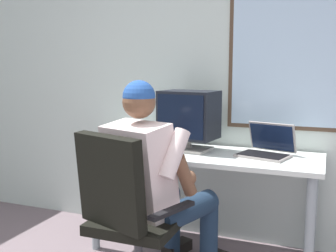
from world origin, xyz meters
TOP-DOWN VIEW (x-y plane):
  - wall_rear at (0.02, 2.24)m, footprint 5.39×0.08m
  - desk at (0.07, 1.88)m, footprint 1.63×0.60m
  - office_chair at (-0.15, 1.12)m, footprint 0.65×0.64m
  - person_seated at (-0.07, 1.37)m, footprint 0.68×0.89m
  - crt_monitor at (-0.05, 1.94)m, footprint 0.43×0.33m
  - laptop at (0.51, 1.96)m, footprint 0.40×0.38m
  - wine_glass at (-0.54, 1.75)m, footprint 0.08×0.08m
  - desk_speaker at (-0.48, 1.94)m, footprint 0.07×0.09m
  - cd_case at (-0.37, 1.79)m, footprint 0.17×0.16m

SIDE VIEW (x-z plane):
  - office_chair at x=-0.15m, z-range 0.07..1.07m
  - desk at x=0.07m, z-range 0.27..1.01m
  - person_seated at x=-0.07m, z-range 0.03..1.30m
  - cd_case at x=-0.37m, z-range 0.75..0.76m
  - laptop at x=0.51m, z-range 0.69..0.91m
  - desk_speaker at x=-0.48m, z-range 0.75..0.91m
  - wine_glass at x=-0.54m, z-range 0.77..0.93m
  - crt_monitor at x=-0.05m, z-range 0.78..1.21m
  - wall_rear at x=0.02m, z-range 0.00..2.60m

